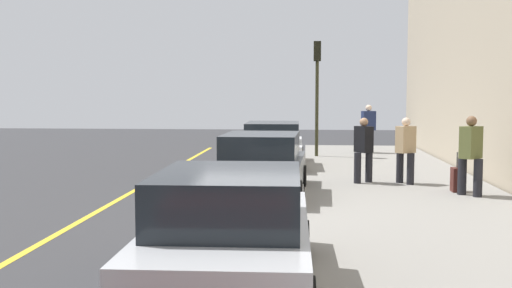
{
  "coord_description": "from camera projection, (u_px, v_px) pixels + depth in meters",
  "views": [
    {
      "loc": [
        -12.61,
        -1.03,
        2.39
      ],
      "look_at": [
        -1.61,
        -0.12,
        1.48
      ],
      "focal_mm": 42.6,
      "sensor_mm": 36.0,
      "label": 1
    }
  ],
  "objects": [
    {
      "name": "sidewalk",
      "position": [
        416.0,
        206.0,
        12.52
      ],
      "size": [
        28.0,
        4.6,
        0.15
      ],
      "primitive_type": "cube",
      "color": "gray",
      "rests_on": "ground"
    },
    {
      "name": "rolling_suitcase",
      "position": [
        457.0,
        180.0,
        13.9
      ],
      "size": [
        0.34,
        0.22,
        0.91
      ],
      "color": "#471E19",
      "rests_on": "sidewalk"
    },
    {
      "name": "traffic_light_pole",
      "position": [
        317.0,
        78.0,
        21.7
      ],
      "size": [
        0.35,
        0.26,
        4.11
      ],
      "color": "#2D2D19",
      "rests_on": "sidewalk"
    },
    {
      "name": "pedestrian_tan_coat",
      "position": [
        406.0,
        149.0,
        15.1
      ],
      "size": [
        0.49,
        0.53,
        1.65
      ],
      "color": "black",
      "rests_on": "sidewalk"
    },
    {
      "name": "snow_bank_curb",
      "position": [
        292.0,
        191.0,
        14.24
      ],
      "size": [
        7.03,
        0.56,
        0.22
      ],
      "primitive_type": "cube",
      "color": "white",
      "rests_on": "ground"
    },
    {
      "name": "parked_car_white",
      "position": [
        273.0,
        146.0,
        18.97
      ],
      "size": [
        4.43,
        1.94,
        1.51
      ],
      "color": "black",
      "rests_on": "ground"
    },
    {
      "name": "ground_plane",
      "position": [
        257.0,
        207.0,
        12.8
      ],
      "size": [
        56.0,
        56.0,
        0.0
      ],
      "primitive_type": "plane",
      "color": "#333335"
    },
    {
      "name": "lane_stripe_centre",
      "position": [
        109.0,
        205.0,
        13.06
      ],
      "size": [
        28.0,
        0.14,
        0.01
      ],
      "primitive_type": "cube",
      "color": "gold",
      "rests_on": "ground"
    },
    {
      "name": "parked_car_charcoal",
      "position": [
        262.0,
        167.0,
        13.64
      ],
      "size": [
        4.3,
        2.01,
        1.51
      ],
      "color": "black",
      "rests_on": "ground"
    },
    {
      "name": "parked_car_silver",
      "position": [
        231.0,
        234.0,
        7.1
      ],
      "size": [
        4.21,
        1.96,
        1.51
      ],
      "color": "black",
      "rests_on": "ground"
    },
    {
      "name": "pedestrian_navy_coat",
      "position": [
        368.0,
        127.0,
        23.08
      ],
      "size": [
        0.59,
        0.55,
        1.83
      ],
      "color": "black",
      "rests_on": "sidewalk"
    },
    {
      "name": "pedestrian_black_coat",
      "position": [
        364.0,
        148.0,
        15.26
      ],
      "size": [
        0.52,
        0.48,
        1.64
      ],
      "color": "black",
      "rests_on": "sidewalk"
    },
    {
      "name": "pedestrian_olive_coat",
      "position": [
        471.0,
        153.0,
        13.3
      ],
      "size": [
        0.54,
        0.55,
        1.76
      ],
      "color": "black",
      "rests_on": "sidewalk"
    }
  ]
}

